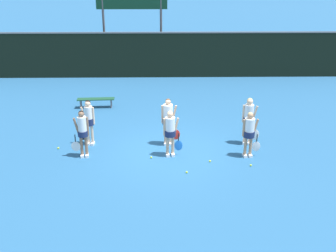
{
  "coord_description": "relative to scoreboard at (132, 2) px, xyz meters",
  "views": [
    {
      "loc": [
        -0.18,
        -12.58,
        6.07
      ],
      "look_at": [
        0.04,
        0.03,
        0.92
      ],
      "focal_mm": 42.0,
      "sensor_mm": 36.0,
      "label": 1
    }
  ],
  "objects": [
    {
      "name": "tennis_ball_1",
      "position": [
        3.33,
        -12.47,
        -4.1
      ],
      "size": [
        0.07,
        0.07,
        0.07
      ],
      "primitive_type": "sphere",
      "color": "#CCE033",
      "rests_on": "ground_plane"
    },
    {
      "name": "player_0",
      "position": [
        -0.93,
        -11.98,
        -3.16
      ],
      "size": [
        0.63,
        0.34,
        1.67
      ],
      "rotation": [
        0.0,
        0.0,
        0.14
      ],
      "color": "#8C664C",
      "rests_on": "ground_plane"
    },
    {
      "name": "tennis_ball_2",
      "position": [
        2.5,
        -13.21,
        -4.1
      ],
      "size": [
        0.07,
        0.07,
        0.07
      ],
      "primitive_type": "sphere",
      "color": "#CCE033",
      "rests_on": "ground_plane"
    },
    {
      "name": "fence_windscreen",
      "position": [
        1.91,
        -1.66,
        -2.8
      ],
      "size": [
        60.0,
        0.08,
        2.63
      ],
      "color": "black",
      "rests_on": "ground_plane"
    },
    {
      "name": "tennis_ball_5",
      "position": [
        -1.98,
        -11.37,
        -4.1
      ],
      "size": [
        0.07,
        0.07,
        0.07
      ],
      "primitive_type": "sphere",
      "color": "#CCE033",
      "rests_on": "ground_plane"
    },
    {
      "name": "player_5",
      "position": [
        4.85,
        -11.03,
        -3.09
      ],
      "size": [
        0.64,
        0.38,
        1.76
      ],
      "rotation": [
        0.0,
        0.0,
        -0.21
      ],
      "color": "beige",
      "rests_on": "ground_plane"
    },
    {
      "name": "bench_courtside",
      "position": [
        -1.29,
        -6.95,
        -3.76
      ],
      "size": [
        1.71,
        0.45,
        0.43
      ],
      "rotation": [
        0.0,
        0.0,
        0.05
      ],
      "color": "#19472D",
      "rests_on": "ground_plane"
    },
    {
      "name": "player_3",
      "position": [
        -0.89,
        -10.99,
        -3.14
      ],
      "size": [
        0.61,
        0.33,
        1.69
      ],
      "rotation": [
        0.0,
        0.0,
        -0.13
      ],
      "color": "beige",
      "rests_on": "ground_plane"
    },
    {
      "name": "ground_plane",
      "position": [
        1.91,
        -11.54,
        -4.13
      ],
      "size": [
        140.0,
        140.0,
        0.0
      ],
      "primitive_type": "plane",
      "color": "#235684"
    },
    {
      "name": "scoreboard",
      "position": [
        0.0,
        0.0,
        0.0
      ],
      "size": [
        4.19,
        0.15,
        5.27
      ],
      "color": "#515156",
      "rests_on": "ground_plane"
    },
    {
      "name": "player_4",
      "position": [
        1.96,
        -11.04,
        -3.09
      ],
      "size": [
        0.67,
        0.4,
        1.75
      ],
      "rotation": [
        0.0,
        0.0,
        -0.02
      ],
      "color": "tan",
      "rests_on": "ground_plane"
    },
    {
      "name": "tennis_ball_3",
      "position": [
        -1.26,
        -11.0,
        -4.1
      ],
      "size": [
        0.07,
        0.07,
        0.07
      ],
      "primitive_type": "sphere",
      "color": "#CCE033",
      "rests_on": "ground_plane"
    },
    {
      "name": "tennis_ball_0",
      "position": [
        1.36,
        -12.16,
        -4.1
      ],
      "size": [
        0.07,
        0.07,
        0.07
      ],
      "primitive_type": "sphere",
      "color": "#CCE033",
      "rests_on": "ground_plane"
    },
    {
      "name": "tennis_ball_4",
      "position": [
        4.63,
        -12.78,
        -4.1
      ],
      "size": [
        0.06,
        0.06,
        0.06
      ],
      "primitive_type": "sphere",
      "color": "#CCE033",
      "rests_on": "ground_plane"
    },
    {
      "name": "player_2",
      "position": [
        4.66,
        -12.06,
        -3.19
      ],
      "size": [
        0.65,
        0.38,
        1.61
      ],
      "rotation": [
        0.0,
        0.0,
        0.09
      ],
      "color": "tan",
      "rests_on": "ground_plane"
    },
    {
      "name": "player_1",
      "position": [
        2.01,
        -11.95,
        -3.18
      ],
      "size": [
        0.66,
        0.38,
        1.62
      ],
      "rotation": [
        0.0,
        0.0,
        0.13
      ],
      "color": "tan",
      "rests_on": "ground_plane"
    }
  ]
}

